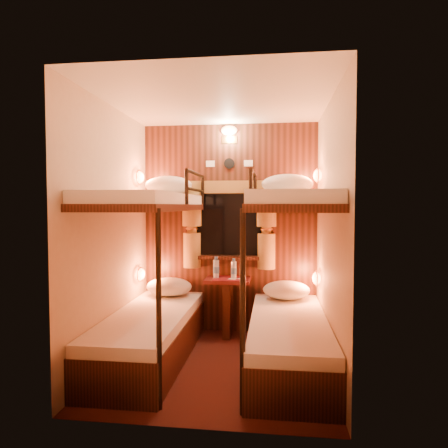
# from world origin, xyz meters

# --- Properties ---
(floor) EXTENTS (2.10, 2.10, 0.00)m
(floor) POSITION_xyz_m (0.00, 0.00, 0.00)
(floor) COLOR #3A160F
(floor) RESTS_ON ground
(ceiling) EXTENTS (2.10, 2.10, 0.00)m
(ceiling) POSITION_xyz_m (0.00, 0.00, 2.40)
(ceiling) COLOR silver
(ceiling) RESTS_ON wall_back
(wall_back) EXTENTS (2.40, 0.00, 2.40)m
(wall_back) POSITION_xyz_m (0.00, 1.05, 1.20)
(wall_back) COLOR #C6B293
(wall_back) RESTS_ON floor
(wall_front) EXTENTS (2.40, 0.00, 2.40)m
(wall_front) POSITION_xyz_m (0.00, -1.05, 1.20)
(wall_front) COLOR #C6B293
(wall_front) RESTS_ON floor
(wall_left) EXTENTS (0.00, 2.40, 2.40)m
(wall_left) POSITION_xyz_m (-1.00, 0.00, 1.20)
(wall_left) COLOR #C6B293
(wall_left) RESTS_ON floor
(wall_right) EXTENTS (0.00, 2.40, 2.40)m
(wall_right) POSITION_xyz_m (1.00, 0.00, 1.20)
(wall_right) COLOR #C6B293
(wall_right) RESTS_ON floor
(back_panel) EXTENTS (2.00, 0.03, 2.40)m
(back_panel) POSITION_xyz_m (0.00, 1.04, 1.20)
(back_panel) COLOR black
(back_panel) RESTS_ON floor
(bunk_left) EXTENTS (0.72, 1.90, 1.82)m
(bunk_left) POSITION_xyz_m (-0.65, 0.07, 0.56)
(bunk_left) COLOR black
(bunk_left) RESTS_ON floor
(bunk_right) EXTENTS (0.72, 1.90, 1.82)m
(bunk_right) POSITION_xyz_m (0.65, 0.07, 0.56)
(bunk_right) COLOR black
(bunk_right) RESTS_ON floor
(window) EXTENTS (1.00, 0.12, 0.79)m
(window) POSITION_xyz_m (0.00, 1.00, 1.18)
(window) COLOR black
(window) RESTS_ON back_panel
(curtains) EXTENTS (1.10, 0.22, 1.00)m
(curtains) POSITION_xyz_m (0.00, 0.97, 1.26)
(curtains) COLOR olive
(curtains) RESTS_ON back_panel
(back_fixtures) EXTENTS (0.54, 0.09, 0.48)m
(back_fixtures) POSITION_xyz_m (0.00, 1.00, 2.25)
(back_fixtures) COLOR black
(back_fixtures) RESTS_ON back_panel
(reading_lamps) EXTENTS (2.00, 0.20, 1.25)m
(reading_lamps) POSITION_xyz_m (-0.00, 0.70, 1.24)
(reading_lamps) COLOR #FF5F26
(reading_lamps) RESTS_ON wall_left
(table) EXTENTS (0.50, 0.34, 0.66)m
(table) POSITION_xyz_m (0.00, 0.85, 0.41)
(table) COLOR #541513
(table) RESTS_ON floor
(bottle_left) EXTENTS (0.07, 0.07, 0.24)m
(bottle_left) POSITION_xyz_m (-0.13, 0.85, 0.75)
(bottle_left) COLOR #99BFE5
(bottle_left) RESTS_ON table
(bottle_right) EXTENTS (0.07, 0.07, 0.23)m
(bottle_right) POSITION_xyz_m (0.07, 0.85, 0.75)
(bottle_right) COLOR #99BFE5
(bottle_right) RESTS_ON table
(sachet_a) EXTENTS (0.10, 0.09, 0.01)m
(sachet_a) POSITION_xyz_m (0.06, 0.79, 0.65)
(sachet_a) COLOR silver
(sachet_a) RESTS_ON table
(sachet_b) EXTENTS (0.08, 0.07, 0.01)m
(sachet_b) POSITION_xyz_m (0.15, 0.83, 0.65)
(sachet_b) COLOR silver
(sachet_b) RESTS_ON table
(pillow_lower_left) EXTENTS (0.51, 0.37, 0.20)m
(pillow_lower_left) POSITION_xyz_m (-0.65, 0.76, 0.56)
(pillow_lower_left) COLOR silver
(pillow_lower_left) RESTS_ON bunk_left
(pillow_lower_right) EXTENTS (0.50, 0.36, 0.20)m
(pillow_lower_right) POSITION_xyz_m (0.65, 0.75, 0.56)
(pillow_lower_right) COLOR silver
(pillow_lower_right) RESTS_ON bunk_right
(pillow_upper_left) EXTENTS (0.53, 0.38, 0.21)m
(pillow_upper_left) POSITION_xyz_m (-0.65, 0.77, 1.69)
(pillow_upper_left) COLOR silver
(pillow_upper_left) RESTS_ON bunk_left
(pillow_upper_right) EXTENTS (0.54, 0.39, 0.21)m
(pillow_upper_right) POSITION_xyz_m (0.65, 0.71, 1.69)
(pillow_upper_right) COLOR silver
(pillow_upper_right) RESTS_ON bunk_right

